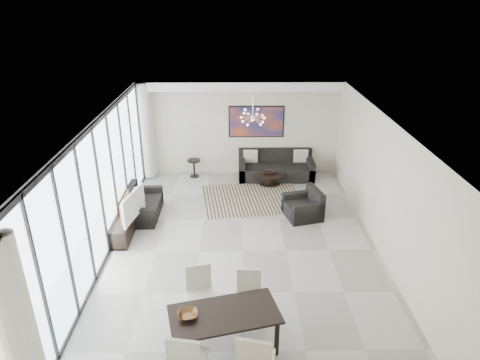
{
  "coord_description": "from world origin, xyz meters",
  "views": [
    {
      "loc": [
        -0.16,
        -8.0,
        5.29
      ],
      "look_at": [
        -0.04,
        1.06,
        1.25
      ],
      "focal_mm": 32.0,
      "sensor_mm": 36.0,
      "label": 1
    }
  ],
  "objects_px": {
    "sofa_main": "(276,169)",
    "dining_table": "(224,318)",
    "coffee_table": "(269,177)",
    "tv_console": "(124,226)",
    "television": "(129,205)"
  },
  "relations": [
    {
      "from": "sofa_main",
      "to": "dining_table",
      "type": "distance_m",
      "value": 7.03
    },
    {
      "from": "coffee_table",
      "to": "sofa_main",
      "type": "xyz_separation_m",
      "value": [
        0.23,
        0.44,
        0.09
      ]
    },
    {
      "from": "sofa_main",
      "to": "dining_table",
      "type": "xyz_separation_m",
      "value": [
        -1.43,
        -6.87,
        0.34
      ]
    },
    {
      "from": "coffee_table",
      "to": "tv_console",
      "type": "bearing_deg",
      "value": -141.49
    },
    {
      "from": "tv_console",
      "to": "sofa_main",
      "type": "bearing_deg",
      "value": 40.81
    },
    {
      "from": "coffee_table",
      "to": "tv_console",
      "type": "height_order",
      "value": "tv_console"
    },
    {
      "from": "sofa_main",
      "to": "dining_table",
      "type": "height_order",
      "value": "sofa_main"
    },
    {
      "from": "sofa_main",
      "to": "tv_console",
      "type": "relative_size",
      "value": 1.58
    },
    {
      "from": "sofa_main",
      "to": "dining_table",
      "type": "bearing_deg",
      "value": -101.76
    },
    {
      "from": "sofa_main",
      "to": "television",
      "type": "height_order",
      "value": "television"
    },
    {
      "from": "coffee_table",
      "to": "television",
      "type": "height_order",
      "value": "television"
    },
    {
      "from": "dining_table",
      "to": "coffee_table",
      "type": "bearing_deg",
      "value": 79.39
    },
    {
      "from": "television",
      "to": "tv_console",
      "type": "bearing_deg",
      "value": 103.89
    },
    {
      "from": "tv_console",
      "to": "television",
      "type": "height_order",
      "value": "television"
    },
    {
      "from": "coffee_table",
      "to": "dining_table",
      "type": "relative_size",
      "value": 0.52
    }
  ]
}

